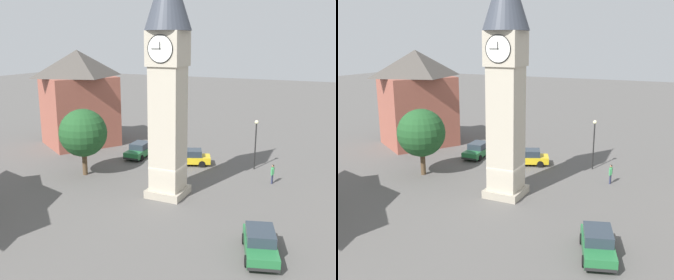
# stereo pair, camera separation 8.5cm
# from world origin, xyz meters

# --- Properties ---
(ground_plane) EXTENTS (200.00, 200.00, 0.00)m
(ground_plane) POSITION_xyz_m (0.00, 0.00, 0.00)
(ground_plane) COLOR #565451
(clock_tower) EXTENTS (3.42, 3.42, 17.92)m
(clock_tower) POSITION_xyz_m (0.00, 0.00, 10.44)
(clock_tower) COLOR #A59C89
(clock_tower) RESTS_ON ground
(car_blue_kerb) EXTENTS (2.00, 4.22, 1.53)m
(car_blue_kerb) POSITION_xyz_m (7.12, -8.15, 0.76)
(car_blue_kerb) COLOR #236B38
(car_blue_kerb) RESTS_ON ground
(car_silver_kerb) EXTENTS (2.87, 4.45, 1.53)m
(car_silver_kerb) POSITION_xyz_m (-8.50, 5.85, 0.76)
(car_silver_kerb) COLOR #236B38
(car_silver_kerb) RESTS_ON ground
(car_red_corner) EXTENTS (4.46, 3.18, 1.53)m
(car_red_corner) POSITION_xyz_m (1.42, -7.93, 0.76)
(car_red_corner) COLOR gold
(car_red_corner) RESTS_ON ground
(pedestrian) EXTENTS (0.24, 0.56, 1.69)m
(pedestrian) POSITION_xyz_m (-6.92, -6.10, 1.01)
(pedestrian) COLOR #2D3351
(pedestrian) RESTS_ON ground
(tree) EXTENTS (4.26, 4.26, 6.03)m
(tree) POSITION_xyz_m (8.89, -1.19, 3.88)
(tree) COLOR brown
(tree) RESTS_ON ground
(building_corner_back) EXTENTS (9.96, 10.24, 10.86)m
(building_corner_back) POSITION_xyz_m (16.00, -9.91, 5.54)
(building_corner_back) COLOR #995142
(building_corner_back) RESTS_ON ground
(lamp_post) EXTENTS (0.36, 0.36, 4.72)m
(lamp_post) POSITION_xyz_m (-4.64, -9.30, 3.19)
(lamp_post) COLOR black
(lamp_post) RESTS_ON ground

